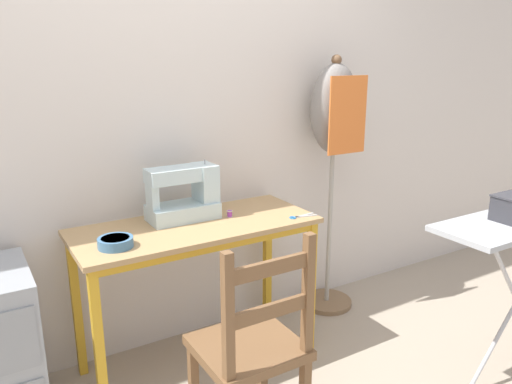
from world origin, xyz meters
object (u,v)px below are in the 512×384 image
at_px(wooden_chair, 252,349).
at_px(dress_form, 334,127).
at_px(thread_spool_near_machine, 230,214).
at_px(fabric_bowl, 116,242).
at_px(sewing_machine, 186,194).
at_px(scissors, 299,217).

relative_size(wooden_chair, dress_form, 0.60).
distance_m(thread_spool_near_machine, dress_form, 0.87).
distance_m(fabric_bowl, thread_spool_near_machine, 0.62).
bearing_deg(dress_form, sewing_machine, -177.73).
xyz_separation_m(fabric_bowl, dress_form, (1.38, 0.24, 0.37)).
bearing_deg(thread_spool_near_machine, sewing_machine, 154.63).
bearing_deg(wooden_chair, scissors, 39.84).
bearing_deg(sewing_machine, dress_form, 2.27).
bearing_deg(thread_spool_near_machine, scissors, -31.45).
relative_size(sewing_machine, wooden_chair, 0.39).
distance_m(scissors, dress_form, 0.69).
xyz_separation_m(wooden_chair, dress_form, (1.03, 0.78, 0.71)).
bearing_deg(fabric_bowl, sewing_machine, 25.58).
relative_size(scissors, dress_form, 0.10).
relative_size(sewing_machine, thread_spool_near_machine, 10.53).
bearing_deg(dress_form, thread_spool_near_machine, -170.38).
height_order(sewing_machine, dress_form, dress_form).
height_order(sewing_machine, wooden_chair, sewing_machine).
height_order(thread_spool_near_machine, wooden_chair, wooden_chair).
relative_size(fabric_bowl, wooden_chair, 0.16).
xyz_separation_m(thread_spool_near_machine, dress_form, (0.77, 0.13, 0.37)).
bearing_deg(fabric_bowl, thread_spool_near_machine, 9.92).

